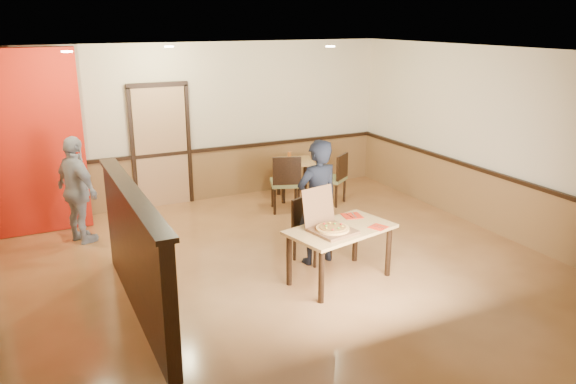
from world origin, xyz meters
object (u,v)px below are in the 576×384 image
(side_chair_right, at_px, (335,177))
(side_chair_left, at_px, (286,181))
(main_table, at_px, (340,236))
(passerby, at_px, (77,190))
(condiment, at_px, (289,156))
(diner_chair, at_px, (309,226))
(side_table, at_px, (295,170))
(diner, at_px, (317,202))
(pizza_box, at_px, (330,226))

(side_chair_right, bearing_deg, side_chair_left, -35.06)
(side_chair_left, xyz_separation_m, side_chair_right, (0.97, 0.01, -0.05))
(main_table, distance_m, passerby, 3.93)
(main_table, relative_size, side_chair_right, 1.58)
(condiment, bearing_deg, passerby, -171.46)
(diner_chair, xyz_separation_m, side_chair_right, (1.53, 1.92, 0.03))
(side_table, xyz_separation_m, diner, (-1.00, -2.67, 0.31))
(diner_chair, height_order, diner, diner)
(side_chair_left, relative_size, diner, 0.59)
(diner_chair, relative_size, side_chair_right, 0.94)
(main_table, relative_size, condiment, 9.03)
(condiment, bearing_deg, diner, -108.69)
(side_table, bearing_deg, main_table, -107.12)
(passerby, bearing_deg, main_table, -159.37)
(side_table, relative_size, pizza_box, 1.29)
(pizza_box, bearing_deg, diner_chair, 68.76)
(side_chair_right, height_order, side_table, side_chair_right)
(main_table, height_order, side_chair_left, side_chair_left)
(main_table, bearing_deg, side_chair_left, 65.71)
(side_table, distance_m, diner, 2.87)
(main_table, distance_m, side_chair_left, 2.72)
(main_table, distance_m, condiment, 3.46)
(side_chair_left, relative_size, passerby, 0.63)
(diner_chair, bearing_deg, side_chair_left, 49.95)
(diner_chair, height_order, side_chair_left, side_chair_left)
(diner_chair, relative_size, condiment, 5.39)
(side_chair_right, relative_size, side_table, 1.12)
(condiment, bearing_deg, side_chair_right, -48.55)
(side_table, distance_m, pizza_box, 3.54)
(diner_chair, relative_size, side_chair_left, 0.87)
(diner, xyz_separation_m, pizza_box, (-0.19, -0.66, -0.08))
(side_chair_right, bearing_deg, pizza_box, 22.41)
(diner_chair, height_order, side_chair_right, side_chair_right)
(passerby, distance_m, condiment, 3.74)
(main_table, height_order, passerby, passerby)
(pizza_box, bearing_deg, side_chair_left, 64.21)
(diner, height_order, passerby, diner)
(side_chair_left, relative_size, side_table, 1.22)
(side_table, bearing_deg, condiment, 152.23)
(diner_chair, distance_m, side_table, 2.74)
(diner_chair, relative_size, diner, 0.51)
(side_chair_right, relative_size, passerby, 0.58)
(diner_chair, distance_m, condiment, 2.77)
(side_table, bearing_deg, passerby, -172.30)
(diner_chair, relative_size, pizza_box, 1.36)
(side_table, relative_size, diner, 0.48)
(main_table, bearing_deg, side_chair_right, 47.84)
(main_table, height_order, diner_chair, diner_chair)
(passerby, bearing_deg, diner, -152.09)
(condiment, bearing_deg, side_table, -27.77)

